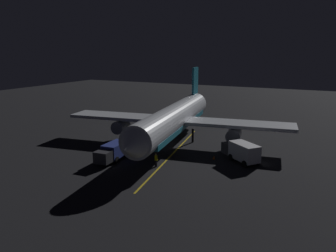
{
  "coord_description": "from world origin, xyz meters",
  "views": [
    {
      "loc": [
        -21.47,
        45.14,
        14.5
      ],
      "look_at": [
        0.0,
        2.0,
        3.5
      ],
      "focal_mm": 35.28,
      "sensor_mm": 36.0,
      "label": 1
    }
  ],
  "objects_px": {
    "catering_truck": "(242,152)",
    "traffic_cone_near_left": "(214,158)",
    "baggage_truck": "(113,152)",
    "airliner": "(175,119)",
    "ground_crew_worker": "(156,160)",
    "traffic_cone_near_right": "(122,154)"
  },
  "relations": [
    {
      "from": "airliner",
      "to": "traffic_cone_near_left",
      "type": "distance_m",
      "value": 9.96
    },
    {
      "from": "baggage_truck",
      "to": "catering_truck",
      "type": "relative_size",
      "value": 0.99
    },
    {
      "from": "baggage_truck",
      "to": "traffic_cone_near_right",
      "type": "height_order",
      "value": "baggage_truck"
    },
    {
      "from": "catering_truck",
      "to": "traffic_cone_near_right",
      "type": "distance_m",
      "value": 16.53
    },
    {
      "from": "traffic_cone_near_left",
      "to": "airliner",
      "type": "bearing_deg",
      "value": -28.82
    },
    {
      "from": "ground_crew_worker",
      "to": "catering_truck",
      "type": "bearing_deg",
      "value": -143.36
    },
    {
      "from": "airliner",
      "to": "traffic_cone_near_left",
      "type": "height_order",
      "value": "airliner"
    },
    {
      "from": "baggage_truck",
      "to": "traffic_cone_near_left",
      "type": "relative_size",
      "value": 10.88
    },
    {
      "from": "airliner",
      "to": "ground_crew_worker",
      "type": "relative_size",
      "value": 21.53
    },
    {
      "from": "baggage_truck",
      "to": "traffic_cone_near_right",
      "type": "bearing_deg",
      "value": -87.6
    },
    {
      "from": "airliner",
      "to": "traffic_cone_near_left",
      "type": "xyz_separation_m",
      "value": [
        -8.03,
        4.42,
        -3.91
      ]
    },
    {
      "from": "traffic_cone_near_left",
      "to": "traffic_cone_near_right",
      "type": "bearing_deg",
      "value": 19.28
    },
    {
      "from": "ground_crew_worker",
      "to": "traffic_cone_near_right",
      "type": "relative_size",
      "value": 3.16
    },
    {
      "from": "airliner",
      "to": "catering_truck",
      "type": "height_order",
      "value": "airliner"
    },
    {
      "from": "baggage_truck",
      "to": "traffic_cone_near_left",
      "type": "height_order",
      "value": "baggage_truck"
    },
    {
      "from": "airliner",
      "to": "traffic_cone_near_left",
      "type": "relative_size",
      "value": 68.1
    },
    {
      "from": "catering_truck",
      "to": "baggage_truck",
      "type": "bearing_deg",
      "value": 25.08
    },
    {
      "from": "airliner",
      "to": "catering_truck",
      "type": "distance_m",
      "value": 12.48
    },
    {
      "from": "catering_truck",
      "to": "ground_crew_worker",
      "type": "bearing_deg",
      "value": 36.64
    },
    {
      "from": "baggage_truck",
      "to": "traffic_cone_near_right",
      "type": "relative_size",
      "value": 10.88
    },
    {
      "from": "catering_truck",
      "to": "traffic_cone_near_right",
      "type": "bearing_deg",
      "value": 17.67
    },
    {
      "from": "catering_truck",
      "to": "traffic_cone_near_left",
      "type": "relative_size",
      "value": 10.97
    }
  ]
}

